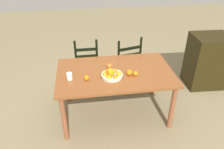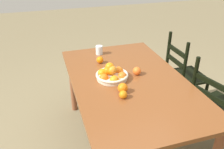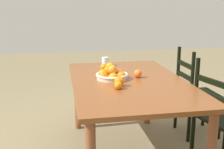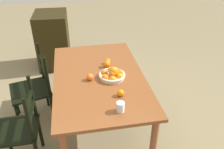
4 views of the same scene
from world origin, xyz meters
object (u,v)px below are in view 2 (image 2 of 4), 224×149
dining_table (129,88)px  chair_by_cabinet (183,77)px  orange_loose_2 (123,88)px  drinking_glass (99,50)px  orange_loose_0 (123,95)px  orange_loose_1 (137,71)px  fruit_bowl (112,74)px  orange_loose_3 (100,60)px  chair_near_window (218,111)px

dining_table → chair_by_cabinet: size_ratio=1.69×
orange_loose_2 → drinking_glass: size_ratio=0.87×
dining_table → orange_loose_0: 0.31m
orange_loose_2 → drinking_glass: (-0.79, 0.01, 0.01)m
dining_table → orange_loose_0: bearing=-29.5°
chair_by_cabinet → orange_loose_2: 1.13m
orange_loose_1 → orange_loose_2: bearing=-42.6°
fruit_bowl → orange_loose_0: fruit_bowl is taller
orange_loose_0 → orange_loose_3: size_ratio=0.93×
chair_near_window → orange_loose_3: 1.20m
chair_near_window → orange_loose_0: size_ratio=14.96×
dining_table → orange_loose_2: size_ratio=19.82×
orange_loose_1 → fruit_bowl: bearing=-90.6°
orange_loose_3 → drinking_glass: size_ratio=0.73×
orange_loose_2 → orange_loose_0: bearing=-17.1°
dining_table → orange_loose_1: size_ratio=21.60×
dining_table → orange_loose_3: orange_loose_3 is taller
dining_table → orange_loose_3: size_ratio=23.37×
orange_loose_2 → orange_loose_3: 0.57m
chair_by_cabinet → orange_loose_3: (-0.03, -0.98, 0.34)m
drinking_glass → chair_near_window: bearing=43.5°
chair_near_window → orange_loose_1: chair_near_window is taller
dining_table → chair_by_cabinet: chair_by_cabinet is taller
orange_loose_2 → drinking_glass: drinking_glass is taller
dining_table → fruit_bowl: 0.20m
fruit_bowl → chair_near_window: bearing=67.6°
drinking_glass → orange_loose_1: bearing=20.9°
chair_near_window → chair_by_cabinet: size_ratio=1.01×
dining_table → fruit_bowl: bearing=-116.1°
dining_table → orange_loose_2: (0.17, -0.12, 0.13)m
dining_table → orange_loose_2: orange_loose_2 is taller
chair_by_cabinet → orange_loose_0: size_ratio=14.81×
fruit_bowl → drinking_glass: bearing=177.0°
orange_loose_2 → chair_near_window: bearing=81.6°
dining_table → orange_loose_3: bearing=-158.5°
chair_by_cabinet → orange_loose_3: 1.03m
chair_by_cabinet → orange_loose_1: size_ratio=12.76×
dining_table → chair_by_cabinet: bearing=114.0°
dining_table → chair_by_cabinet: (-0.36, 0.82, -0.21)m
fruit_bowl → orange_loose_3: size_ratio=4.21×
chair_near_window → orange_loose_2: size_ratio=11.82×
dining_table → chair_near_window: bearing=68.3°
chair_near_window → orange_loose_1: bearing=47.0°
orange_loose_2 → dining_table: bearing=145.7°
drinking_glass → dining_table: bearing=10.0°
chair_by_cabinet → orange_loose_1: (0.30, -0.72, 0.34)m
chair_by_cabinet → orange_loose_0: (0.62, -0.96, 0.33)m
dining_table → fruit_bowl: size_ratio=5.55×
orange_loose_3 → fruit_bowl: bearing=3.3°
orange_loose_0 → orange_loose_2: orange_loose_2 is taller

